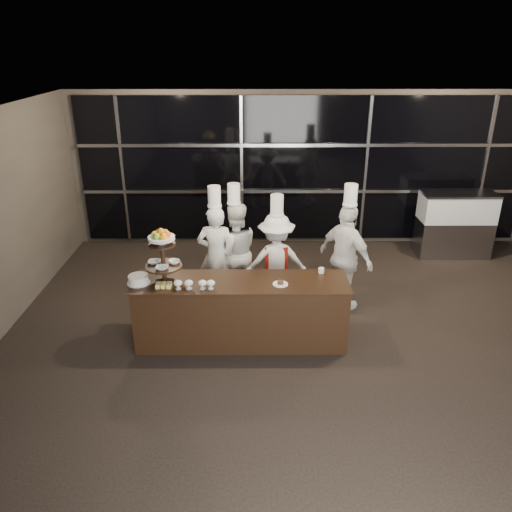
{
  "coord_description": "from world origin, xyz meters",
  "views": [
    {
      "loc": [
        -0.97,
        -4.58,
        3.84
      ],
      "look_at": [
        -0.94,
        1.6,
        1.15
      ],
      "focal_mm": 35.0,
      "sensor_mm": 36.0,
      "label": 1
    }
  ],
  "objects_px": {
    "layer_cake": "(138,279)",
    "display_case": "(455,221)",
    "chef_b": "(235,251)",
    "chef_d": "(346,257)",
    "buffet_counter": "(241,311)",
    "display_stand": "(162,252)",
    "chef_a": "(216,254)",
    "chef_c": "(276,260)"
  },
  "relations": [
    {
      "from": "layer_cake",
      "to": "display_case",
      "type": "height_order",
      "value": "display_case"
    },
    {
      "from": "chef_b",
      "to": "chef_d",
      "type": "relative_size",
      "value": 0.96
    },
    {
      "from": "buffet_counter",
      "to": "display_stand",
      "type": "xyz_separation_m",
      "value": [
        -1.0,
        -0.0,
        0.87
      ]
    },
    {
      "from": "display_case",
      "to": "chef_d",
      "type": "distance_m",
      "value": 3.2
    },
    {
      "from": "display_case",
      "to": "chef_a",
      "type": "height_order",
      "value": "chef_a"
    },
    {
      "from": "buffet_counter",
      "to": "chef_b",
      "type": "xyz_separation_m",
      "value": [
        -0.12,
        1.28,
        0.34
      ]
    },
    {
      "from": "display_case",
      "to": "chef_b",
      "type": "distance_m",
      "value": 4.45
    },
    {
      "from": "buffet_counter",
      "to": "display_case",
      "type": "xyz_separation_m",
      "value": [
        3.98,
        3.0,
        0.22
      ]
    },
    {
      "from": "buffet_counter",
      "to": "display_stand",
      "type": "distance_m",
      "value": 1.33
    },
    {
      "from": "chef_c",
      "to": "chef_d",
      "type": "height_order",
      "value": "chef_d"
    },
    {
      "from": "layer_cake",
      "to": "chef_a",
      "type": "distance_m",
      "value": 1.49
    },
    {
      "from": "chef_c",
      "to": "chef_a",
      "type": "bearing_deg",
      "value": 175.03
    },
    {
      "from": "display_stand",
      "to": "layer_cake",
      "type": "bearing_deg",
      "value": -171.44
    },
    {
      "from": "chef_b",
      "to": "chef_c",
      "type": "height_order",
      "value": "chef_b"
    },
    {
      "from": "buffet_counter",
      "to": "layer_cake",
      "type": "height_order",
      "value": "layer_cake"
    },
    {
      "from": "chef_c",
      "to": "chef_d",
      "type": "relative_size",
      "value": 0.91
    },
    {
      "from": "display_case",
      "to": "layer_cake",
      "type": "bearing_deg",
      "value": -150.12
    },
    {
      "from": "chef_a",
      "to": "chef_d",
      "type": "height_order",
      "value": "chef_d"
    },
    {
      "from": "buffet_counter",
      "to": "layer_cake",
      "type": "distance_m",
      "value": 1.43
    },
    {
      "from": "display_stand",
      "to": "chef_c",
      "type": "xyz_separation_m",
      "value": [
        1.51,
        1.03,
        -0.58
      ]
    },
    {
      "from": "display_stand",
      "to": "buffet_counter",
      "type": "bearing_deg",
      "value": 0.01
    },
    {
      "from": "display_stand",
      "to": "chef_b",
      "type": "bearing_deg",
      "value": 55.62
    },
    {
      "from": "chef_d",
      "to": "buffet_counter",
      "type": "bearing_deg",
      "value": -148.91
    },
    {
      "from": "display_stand",
      "to": "layer_cake",
      "type": "distance_m",
      "value": 0.5
    },
    {
      "from": "chef_b",
      "to": "display_case",
      "type": "bearing_deg",
      "value": 22.76
    },
    {
      "from": "buffet_counter",
      "to": "chef_c",
      "type": "height_order",
      "value": "chef_c"
    },
    {
      "from": "display_stand",
      "to": "chef_b",
      "type": "relative_size",
      "value": 0.39
    },
    {
      "from": "layer_cake",
      "to": "display_stand",
      "type": "bearing_deg",
      "value": 8.56
    },
    {
      "from": "chef_d",
      "to": "display_case",
      "type": "bearing_deg",
      "value": 40.36
    },
    {
      "from": "buffet_counter",
      "to": "chef_b",
      "type": "bearing_deg",
      "value": 95.55
    },
    {
      "from": "display_case",
      "to": "chef_b",
      "type": "xyz_separation_m",
      "value": [
        -4.11,
        -1.72,
        0.12
      ]
    },
    {
      "from": "chef_b",
      "to": "chef_d",
      "type": "height_order",
      "value": "chef_d"
    },
    {
      "from": "chef_b",
      "to": "chef_c",
      "type": "distance_m",
      "value": 0.68
    },
    {
      "from": "display_case",
      "to": "chef_a",
      "type": "xyz_separation_m",
      "value": [
        -4.38,
        -1.89,
        0.14
      ]
    },
    {
      "from": "display_case",
      "to": "chef_d",
      "type": "height_order",
      "value": "chef_d"
    },
    {
      "from": "display_stand",
      "to": "chef_b",
      "type": "height_order",
      "value": "chef_b"
    },
    {
      "from": "layer_cake",
      "to": "chef_a",
      "type": "bearing_deg",
      "value": 51.28
    },
    {
      "from": "chef_d",
      "to": "chef_b",
      "type": "bearing_deg",
      "value": 168.19
    },
    {
      "from": "chef_a",
      "to": "chef_c",
      "type": "height_order",
      "value": "chef_a"
    },
    {
      "from": "chef_a",
      "to": "chef_b",
      "type": "bearing_deg",
      "value": 31.74
    },
    {
      "from": "layer_cake",
      "to": "display_case",
      "type": "bearing_deg",
      "value": 29.88
    },
    {
      "from": "display_case",
      "to": "chef_d",
      "type": "relative_size",
      "value": 0.69
    }
  ]
}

